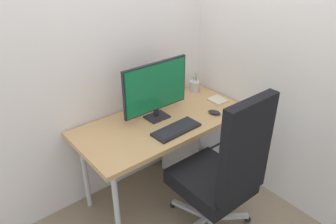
% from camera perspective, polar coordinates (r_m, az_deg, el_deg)
% --- Properties ---
extents(ground_plane, '(8.00, 8.00, 0.00)m').
position_cam_1_polar(ground_plane, '(2.98, -0.75, -13.14)').
color(ground_plane, gray).
extents(wall_back, '(3.24, 0.04, 2.80)m').
position_cam_1_polar(wall_back, '(2.57, -6.11, 15.36)').
color(wall_back, white).
rests_on(wall_back, ground_plane).
extents(wall_side_right, '(0.04, 2.51, 2.80)m').
position_cam_1_polar(wall_side_right, '(2.62, 15.83, 14.74)').
color(wall_side_right, white).
rests_on(wall_side_right, ground_plane).
extents(desk, '(1.39, 0.65, 0.70)m').
position_cam_1_polar(desk, '(2.59, -0.84, -2.50)').
color(desk, tan).
rests_on(desk, ground_plane).
extents(office_chair, '(0.63, 0.65, 1.18)m').
position_cam_1_polar(office_chair, '(2.28, 9.54, -10.41)').
color(office_chair, black).
rests_on(office_chair, ground_plane).
extents(filing_cabinet, '(0.44, 0.49, 0.61)m').
position_cam_1_polar(filing_cabinet, '(2.99, 5.02, -5.57)').
color(filing_cabinet, silver).
rests_on(filing_cabinet, ground_plane).
extents(monitor, '(0.58, 0.14, 0.46)m').
position_cam_1_polar(monitor, '(2.49, -2.15, 4.13)').
color(monitor, black).
rests_on(monitor, desk).
extents(keyboard, '(0.39, 0.17, 0.02)m').
position_cam_1_polar(keyboard, '(2.42, 1.46, -3.04)').
color(keyboard, black).
rests_on(keyboard, desk).
extents(mouse, '(0.09, 0.12, 0.03)m').
position_cam_1_polar(mouse, '(2.66, 8.10, -0.06)').
color(mouse, black).
rests_on(mouse, desk).
extents(pen_holder, '(0.09, 0.09, 0.18)m').
position_cam_1_polar(pen_holder, '(3.01, 4.60, 4.52)').
color(pen_holder, silver).
rests_on(pen_holder, desk).
extents(notebook, '(0.13, 0.15, 0.02)m').
position_cam_1_polar(notebook, '(2.87, 8.68, 2.05)').
color(notebook, beige).
rests_on(notebook, desk).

